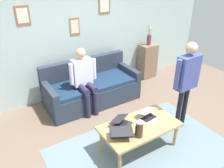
% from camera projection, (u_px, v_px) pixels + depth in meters
% --- Properties ---
extents(ground_plane, '(7.68, 7.68, 0.00)m').
position_uv_depth(ground_plane, '(136.00, 144.00, 3.79)').
color(ground_plane, '#765F4F').
extents(area_rug, '(2.78, 1.76, 0.01)m').
position_uv_depth(area_rug, '(142.00, 151.00, 3.64)').
color(area_rug, slate).
rests_on(area_rug, ground_plane).
extents(back_wall, '(7.04, 0.11, 2.70)m').
position_uv_depth(back_wall, '(76.00, 34.00, 4.82)').
color(back_wall, '#ADC3C3').
rests_on(back_wall, ground_plane).
extents(couch, '(1.94, 0.85, 0.88)m').
position_uv_depth(couch, '(91.00, 88.00, 4.86)').
color(couch, '#293241').
rests_on(couch, ground_plane).
extents(coffee_table, '(1.22, 0.66, 0.45)m').
position_uv_depth(coffee_table, '(140.00, 128.00, 3.53)').
color(coffee_table, tan).
rests_on(coffee_table, ground_plane).
extents(laptop_left, '(0.38, 0.36, 0.15)m').
position_uv_depth(laptop_left, '(121.00, 123.00, 3.50)').
color(laptop_left, '#28282D').
rests_on(laptop_left, coffee_table).
extents(laptop_center, '(0.33, 0.33, 0.16)m').
position_uv_depth(laptop_center, '(148.00, 116.00, 3.66)').
color(laptop_center, silver).
rests_on(laptop_center, coffee_table).
extents(laptop_right, '(0.43, 0.44, 0.13)m').
position_uv_depth(laptop_right, '(121.00, 132.00, 3.29)').
color(laptop_right, '#28282D').
rests_on(laptop_right, coffee_table).
extents(french_press, '(0.13, 0.11, 0.28)m').
position_uv_depth(french_press, '(139.00, 129.00, 3.23)').
color(french_press, '#4C3323').
rests_on(french_press, coffee_table).
extents(side_shelf, '(0.42, 0.32, 0.87)m').
position_uv_depth(side_shelf, '(147.00, 61.00, 5.90)').
color(side_shelf, '#80654C').
rests_on(side_shelf, ground_plane).
extents(flower_vase, '(0.11, 0.11, 0.48)m').
position_uv_depth(flower_vase, '(149.00, 38.00, 5.62)').
color(flower_vase, brown).
rests_on(flower_vase, side_shelf).
extents(person_standing, '(0.57, 0.19, 1.60)m').
position_uv_depth(person_standing, '(187.00, 76.00, 3.73)').
color(person_standing, black).
rests_on(person_standing, ground_plane).
extents(person_seated, '(0.55, 0.51, 1.28)m').
position_uv_depth(person_seated, '(84.00, 77.00, 4.38)').
color(person_seated, '#292743').
rests_on(person_seated, ground_plane).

